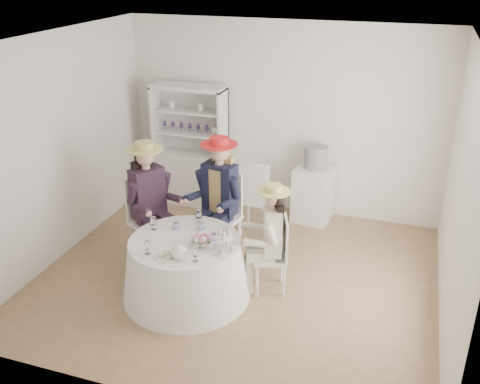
% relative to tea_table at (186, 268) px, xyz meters
% --- Properties ---
extents(ground, '(4.50, 4.50, 0.00)m').
position_rel_tea_table_xyz_m(ground, '(0.42, 0.52, -0.34)').
color(ground, olive).
rests_on(ground, ground).
extents(ceiling, '(4.50, 4.50, 0.00)m').
position_rel_tea_table_xyz_m(ceiling, '(0.42, 0.52, 2.36)').
color(ceiling, white).
rests_on(ceiling, wall_back).
extents(wall_back, '(4.50, 0.00, 4.50)m').
position_rel_tea_table_xyz_m(wall_back, '(0.42, 2.52, 1.01)').
color(wall_back, white).
rests_on(wall_back, ground).
extents(wall_front, '(4.50, 0.00, 4.50)m').
position_rel_tea_table_xyz_m(wall_front, '(0.42, -1.48, 1.01)').
color(wall_front, white).
rests_on(wall_front, ground).
extents(wall_left, '(0.00, 4.50, 4.50)m').
position_rel_tea_table_xyz_m(wall_left, '(-1.83, 0.52, 1.01)').
color(wall_left, white).
rests_on(wall_left, ground).
extents(wall_right, '(0.00, 4.50, 4.50)m').
position_rel_tea_table_xyz_m(wall_right, '(2.67, 0.52, 1.01)').
color(wall_right, white).
rests_on(wall_right, ground).
extents(tea_table, '(1.40, 1.40, 0.69)m').
position_rel_tea_table_xyz_m(tea_table, '(0.00, 0.00, 0.00)').
color(tea_table, white).
rests_on(tea_table, ground).
extents(hutch, '(1.08, 0.44, 1.79)m').
position_rel_tea_table_xyz_m(hutch, '(-0.89, 2.28, 0.30)').
color(hutch, silver).
rests_on(hutch, ground).
extents(side_table, '(0.56, 0.56, 0.78)m').
position_rel_tea_table_xyz_m(side_table, '(0.96, 2.27, 0.05)').
color(side_table, silver).
rests_on(side_table, ground).
extents(hatbox, '(0.39, 0.39, 0.31)m').
position_rel_tea_table_xyz_m(hatbox, '(0.96, 2.27, 0.60)').
color(hatbox, black).
rests_on(hatbox, side_table).
extents(guest_left, '(0.65, 0.60, 1.52)m').
position_rel_tea_table_xyz_m(guest_left, '(-0.71, 0.59, 0.51)').
color(guest_left, silver).
rests_on(guest_left, ground).
extents(guest_mid, '(0.58, 0.61, 1.55)m').
position_rel_tea_table_xyz_m(guest_mid, '(0.05, 0.93, 0.53)').
color(guest_mid, silver).
rests_on(guest_mid, ground).
extents(guest_right, '(0.53, 0.49, 1.28)m').
position_rel_tea_table_xyz_m(guest_right, '(0.84, 0.40, 0.38)').
color(guest_right, silver).
rests_on(guest_right, ground).
extents(spare_chair, '(0.44, 0.44, 1.06)m').
position_rel_tea_table_xyz_m(spare_chair, '(0.31, 1.59, 0.22)').
color(spare_chair, silver).
rests_on(spare_chair, ground).
extents(teacup_a, '(0.10, 0.10, 0.06)m').
position_rel_tea_table_xyz_m(teacup_a, '(-0.20, 0.22, 0.38)').
color(teacup_a, white).
rests_on(teacup_a, tea_table).
extents(teacup_b, '(0.09, 0.09, 0.07)m').
position_rel_tea_table_xyz_m(teacup_b, '(0.07, 0.29, 0.38)').
color(teacup_b, white).
rests_on(teacup_b, tea_table).
extents(teacup_c, '(0.11, 0.11, 0.07)m').
position_rel_tea_table_xyz_m(teacup_c, '(0.29, 0.10, 0.38)').
color(teacup_c, white).
rests_on(teacup_c, tea_table).
extents(flower_bowl, '(0.30, 0.30, 0.06)m').
position_rel_tea_table_xyz_m(flower_bowl, '(0.21, -0.04, 0.38)').
color(flower_bowl, white).
rests_on(flower_bowl, tea_table).
extents(flower_arrangement, '(0.17, 0.17, 0.06)m').
position_rel_tea_table_xyz_m(flower_arrangement, '(0.20, -0.02, 0.43)').
color(flower_arrangement, pink).
rests_on(flower_arrangement, tea_table).
extents(table_teapot, '(0.22, 0.16, 0.17)m').
position_rel_tea_table_xyz_m(table_teapot, '(0.10, -0.36, 0.42)').
color(table_teapot, white).
rests_on(table_teapot, tea_table).
extents(sandwich_plate, '(0.24, 0.24, 0.05)m').
position_rel_tea_table_xyz_m(sandwich_plate, '(-0.03, -0.37, 0.36)').
color(sandwich_plate, white).
rests_on(sandwich_plate, tea_table).
extents(cupcake_stand, '(0.25, 0.25, 0.23)m').
position_rel_tea_table_xyz_m(cupcake_stand, '(0.48, -0.08, 0.43)').
color(cupcake_stand, white).
rests_on(cupcake_stand, tea_table).
extents(stemware_set, '(0.92, 0.89, 0.15)m').
position_rel_tea_table_xyz_m(stemware_set, '(0.00, 0.00, 0.42)').
color(stemware_set, white).
rests_on(stemware_set, tea_table).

